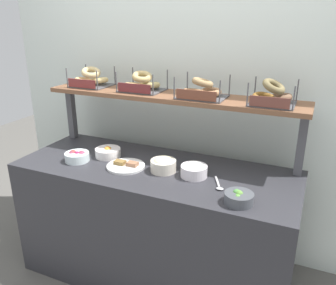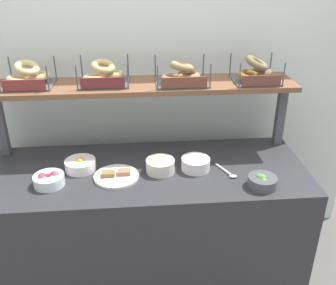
# 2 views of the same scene
# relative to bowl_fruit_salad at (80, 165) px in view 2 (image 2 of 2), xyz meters

# --- Properties ---
(ground_plane) EXTENTS (8.00, 8.00, 0.00)m
(ground_plane) POSITION_rel_bowl_fruit_salad_xyz_m (0.38, -0.04, -0.88)
(ground_plane) COLOR #595651
(back_wall) EXTENTS (3.03, 0.06, 2.40)m
(back_wall) POSITION_rel_bowl_fruit_salad_xyz_m (0.38, 0.51, 0.32)
(back_wall) COLOR silver
(back_wall) RESTS_ON ground_plane
(deli_counter) EXTENTS (1.83, 0.70, 0.85)m
(deli_counter) POSITION_rel_bowl_fruit_salad_xyz_m (0.38, -0.04, -0.46)
(deli_counter) COLOR #2D2D33
(deli_counter) RESTS_ON ground_plane
(shelf_riser_left) EXTENTS (0.05, 0.05, 0.40)m
(shelf_riser_left) POSITION_rel_bowl_fruit_salad_xyz_m (-0.48, 0.23, 0.17)
(shelf_riser_left) COLOR #4C4C51
(shelf_riser_left) RESTS_ON deli_counter
(shelf_riser_right) EXTENTS (0.05, 0.05, 0.40)m
(shelf_riser_right) POSITION_rel_bowl_fruit_salad_xyz_m (1.24, 0.23, 0.17)
(shelf_riser_right) COLOR #4C4C51
(shelf_riser_right) RESTS_ON deli_counter
(upper_shelf) EXTENTS (1.79, 0.32, 0.03)m
(upper_shelf) POSITION_rel_bowl_fruit_salad_xyz_m (0.38, 0.23, 0.38)
(upper_shelf) COLOR brown
(upper_shelf) RESTS_ON shelf_riser_left
(bowl_fruit_salad) EXTENTS (0.18, 0.18, 0.08)m
(bowl_fruit_salad) POSITION_rel_bowl_fruit_salad_xyz_m (0.00, 0.00, 0.00)
(bowl_fruit_salad) COLOR white
(bowl_fruit_salad) RESTS_ON deli_counter
(bowl_veggie_mix) EXTENTS (0.15, 0.15, 0.07)m
(bowl_veggie_mix) POSITION_rel_bowl_fruit_salad_xyz_m (0.98, -0.26, 0.00)
(bowl_veggie_mix) COLOR #4A4D53
(bowl_veggie_mix) RESTS_ON deli_counter
(bowl_potato_salad) EXTENTS (0.16, 0.16, 0.09)m
(bowl_potato_salad) POSITION_rel_bowl_fruit_salad_xyz_m (0.45, -0.06, 0.01)
(bowl_potato_salad) COLOR silver
(bowl_potato_salad) RESTS_ON deli_counter
(bowl_cream_cheese) EXTENTS (0.16, 0.16, 0.09)m
(bowl_cream_cheese) POSITION_rel_bowl_fruit_salad_xyz_m (0.66, -0.06, 0.01)
(bowl_cream_cheese) COLOR white
(bowl_cream_cheese) RESTS_ON deli_counter
(bowl_beet_salad) EXTENTS (0.16, 0.16, 0.07)m
(bowl_beet_salad) POSITION_rel_bowl_fruit_salad_xyz_m (-0.15, -0.15, 0.00)
(bowl_beet_salad) COLOR white
(bowl_beet_salad) RESTS_ON deli_counter
(serving_plate_white) EXTENTS (0.25, 0.25, 0.04)m
(serving_plate_white) POSITION_rel_bowl_fruit_salad_xyz_m (0.21, -0.11, -0.02)
(serving_plate_white) COLOR white
(serving_plate_white) RESTS_ON deli_counter
(serving_spoon_near_plate) EXTENTS (0.09, 0.16, 0.01)m
(serving_spoon_near_plate) POSITION_rel_bowl_fruit_salad_xyz_m (0.83, -0.13, -0.02)
(serving_spoon_near_plate) COLOR #B7B7BC
(serving_spoon_near_plate) RESTS_ON deli_counter
(bagel_basket_plain) EXTENTS (0.28, 0.26, 0.14)m
(bagel_basket_plain) POSITION_rel_bowl_fruit_salad_xyz_m (-0.28, 0.25, 0.45)
(bagel_basket_plain) COLOR #4C4C51
(bagel_basket_plain) RESTS_ON upper_shelf
(bagel_basket_sesame) EXTENTS (0.29, 0.26, 0.14)m
(bagel_basket_sesame) POSITION_rel_bowl_fruit_salad_xyz_m (0.15, 0.25, 0.45)
(bagel_basket_sesame) COLOR #4C4C51
(bagel_basket_sesame) RESTS_ON upper_shelf
(bagel_basket_everything) EXTENTS (0.30, 0.26, 0.14)m
(bagel_basket_everything) POSITION_rel_bowl_fruit_salad_xyz_m (0.60, 0.22, 0.44)
(bagel_basket_everything) COLOR #4C4C51
(bagel_basket_everything) RESTS_ON upper_shelf
(bagel_basket_cinnamon_raisin) EXTENTS (0.28, 0.25, 0.16)m
(bagel_basket_cinnamon_raisin) POSITION_rel_bowl_fruit_salad_xyz_m (1.04, 0.21, 0.45)
(bagel_basket_cinnamon_raisin) COLOR #4C4C51
(bagel_basket_cinnamon_raisin) RESTS_ON upper_shelf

